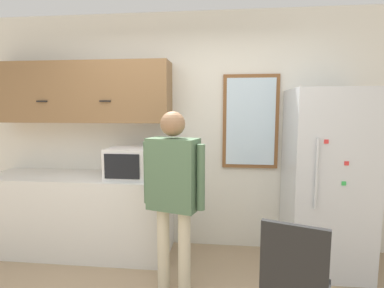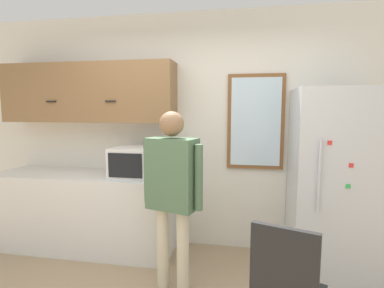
# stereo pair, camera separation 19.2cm
# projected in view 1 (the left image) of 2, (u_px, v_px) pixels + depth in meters

# --- Properties ---
(back_wall) EXTENTS (6.00, 0.06, 2.70)m
(back_wall) POSITION_uv_depth(u_px,v_px,m) (187.00, 132.00, 3.50)
(back_wall) COLOR silver
(back_wall) RESTS_ON ground_plane
(counter) EXTENTS (2.04, 0.65, 0.88)m
(counter) POSITION_uv_depth(u_px,v_px,m) (80.00, 214.00, 3.39)
(counter) COLOR silver
(counter) RESTS_ON ground_plane
(upper_cabinets) EXTENTS (2.04, 0.36, 0.67)m
(upper_cabinets) POSITION_uv_depth(u_px,v_px,m) (81.00, 93.00, 3.38)
(upper_cabinets) COLOR olive
(microwave) EXTENTS (0.52, 0.42, 0.33)m
(microwave) POSITION_uv_depth(u_px,v_px,m) (132.00, 163.00, 3.20)
(microwave) COLOR white
(microwave) RESTS_ON counter
(person) EXTENTS (0.56, 0.33, 1.60)m
(person) POSITION_uv_depth(u_px,v_px,m) (173.00, 184.00, 2.59)
(person) COLOR beige
(person) RESTS_ON ground_plane
(refrigerator) EXTENTS (0.76, 0.75, 1.82)m
(refrigerator) POSITION_uv_depth(u_px,v_px,m) (326.00, 180.00, 3.00)
(refrigerator) COLOR silver
(refrigerator) RESTS_ON ground_plane
(chair) EXTENTS (0.54, 0.54, 0.95)m
(chair) POSITION_uv_depth(u_px,v_px,m) (294.00, 285.00, 1.91)
(chair) COLOR black
(chair) RESTS_ON ground_plane
(window) EXTENTS (0.62, 0.05, 1.05)m
(window) POSITION_uv_depth(u_px,v_px,m) (250.00, 122.00, 3.37)
(window) COLOR brown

